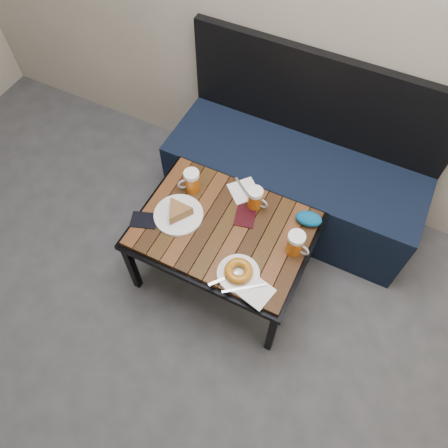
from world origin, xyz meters
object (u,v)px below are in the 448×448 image
at_px(beer_mug_centre, 255,198).
at_px(knit_pouch, 309,219).
at_px(cafe_table, 224,232).
at_px(passport_navy, 144,220).
at_px(plate_pie, 178,213).
at_px(plate_bagel, 238,272).
at_px(passport_burgundy, 245,216).
at_px(beer_mug_right, 296,243).
at_px(beer_mug_left, 192,181).
at_px(bench, 294,179).

distance_m(beer_mug_centre, knit_pouch, 0.27).
height_order(cafe_table, passport_navy, passport_navy).
relative_size(beer_mug_centre, plate_pie, 0.50).
relative_size(cafe_table, plate_bagel, 3.59).
height_order(cafe_table, passport_burgundy, passport_burgundy).
bearing_deg(passport_navy, cafe_table, 90.78).
bearing_deg(cafe_table, plate_pie, -170.17).
bearing_deg(passport_navy, plate_bagel, 63.85).
bearing_deg(cafe_table, beer_mug_right, 4.87).
bearing_deg(beer_mug_left, cafe_table, 110.23).
distance_m(passport_burgundy, knit_pouch, 0.30).
bearing_deg(beer_mug_right, passport_burgundy, 178.19).
distance_m(cafe_table, passport_burgundy, 0.13).
distance_m(beer_mug_right, passport_navy, 0.72).
xyz_separation_m(bench, beer_mug_right, (0.19, -0.55, 0.26)).
bearing_deg(knit_pouch, passport_burgundy, -160.25).
bearing_deg(knit_pouch, beer_mug_centre, -174.32).
relative_size(beer_mug_centre, beer_mug_right, 0.94).
relative_size(beer_mug_centre, knit_pouch, 0.94).
xyz_separation_m(bench, plate_pie, (-0.38, -0.62, 0.23)).
xyz_separation_m(plate_pie, knit_pouch, (0.57, 0.24, 0.00)).
bearing_deg(beer_mug_centre, plate_pie, -138.35).
distance_m(beer_mug_left, passport_burgundy, 0.32).
bearing_deg(beer_mug_right, beer_mug_left, -177.15).
bearing_deg(cafe_table, bench, 75.01).
height_order(bench, plate_pie, bench).
xyz_separation_m(cafe_table, passport_navy, (-0.36, -0.14, 0.05)).
relative_size(bench, plate_bagel, 5.98).
relative_size(beer_mug_right, plate_bagel, 0.54).
height_order(beer_mug_left, plate_pie, beer_mug_left).
relative_size(beer_mug_left, passport_navy, 0.99).
bearing_deg(bench, passport_navy, -125.79).
relative_size(beer_mug_left, knit_pouch, 0.98).
relative_size(cafe_table, beer_mug_right, 6.64).
distance_m(bench, cafe_table, 0.62).
height_order(beer_mug_right, passport_burgundy, beer_mug_right).
relative_size(beer_mug_centre, plate_bagel, 0.51).
bearing_deg(cafe_table, passport_navy, -159.40).
height_order(passport_burgundy, knit_pouch, knit_pouch).
bearing_deg(knit_pouch, plate_bagel, -114.31).
relative_size(bench, cafe_table, 1.67).
distance_m(beer_mug_centre, passport_navy, 0.54).
bearing_deg(beer_mug_right, knit_pouch, 101.89).
height_order(beer_mug_right, plate_bagel, beer_mug_right).
xyz_separation_m(cafe_table, knit_pouch, (0.35, 0.20, 0.07)).
xyz_separation_m(cafe_table, beer_mug_left, (-0.24, 0.13, 0.11)).
bearing_deg(plate_pie, cafe_table, 9.83).
height_order(beer_mug_left, passport_burgundy, beer_mug_left).
xyz_separation_m(cafe_table, beer_mug_right, (0.34, 0.03, 0.11)).
bearing_deg(passport_navy, knit_pouch, 95.89).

